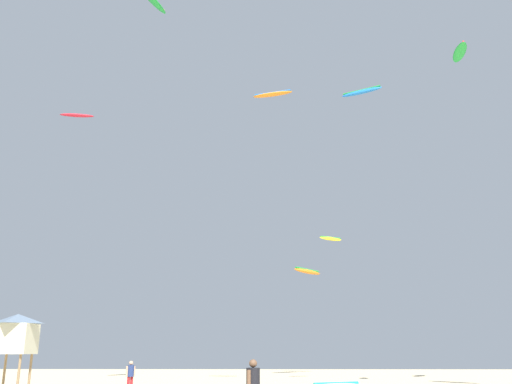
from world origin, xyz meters
The scene contains 8 objects.
person_midground centered at (-6.53, 16.99, 0.91)m, with size 0.43×0.36×1.56m.
lifeguard_tower centered at (-13.87, 19.29, 3.05)m, with size 2.30×2.30×4.15m.
kite_aloft_2 centered at (1.12, 22.81, 19.79)m, with size 3.00×1.63×0.50m.
kite_aloft_3 centered at (9.37, 32.93, 24.92)m, with size 3.89×2.79×0.88m.
kite_aloft_4 centered at (12.99, 18.21, 20.32)m, with size 1.02×2.57×0.34m.
kite_aloft_6 centered at (4.53, 40.75, 9.61)m, with size 3.51×3.99×0.72m.
kite_aloft_7 centered at (-19.76, 41.08, 26.52)m, with size 3.68×1.60×0.60m.
kite_aloft_8 centered at (5.66, 29.70, 10.64)m, with size 2.06×1.47×0.51m.
Camera 1 is at (0.76, -13.44, 1.95)m, focal length 38.97 mm.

